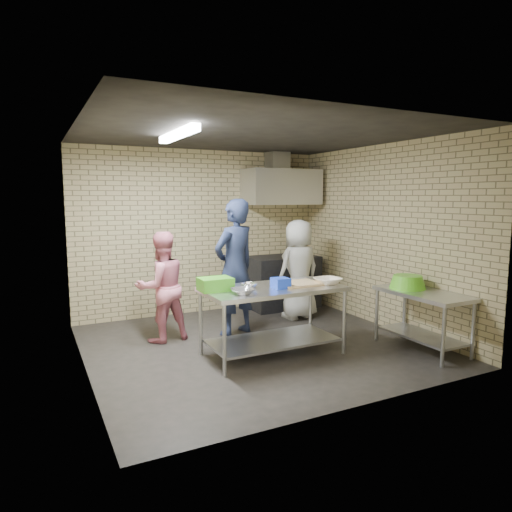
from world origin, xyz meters
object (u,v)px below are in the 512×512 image
at_px(side_counter, 422,321).
at_px(man_navy, 235,267).
at_px(stove, 282,282).
at_px(green_crate, 215,284).
at_px(prep_table, 273,321).
at_px(woman_white, 299,269).
at_px(bottle_green, 298,192).
at_px(green_basin, 408,282).
at_px(woman_pink, 161,287).
at_px(bottle_red, 279,191).
at_px(blue_tub, 281,283).

relative_size(side_counter, man_navy, 0.63).
bearing_deg(man_navy, side_counter, 118.17).
relative_size(stove, green_crate, 3.19).
relative_size(prep_table, green_crate, 4.50).
relative_size(prep_table, stove, 1.41).
xyz_separation_m(side_counter, woman_white, (-0.58, 2.01, 0.41)).
height_order(bottle_green, man_navy, bottle_green).
distance_m(green_basin, woman_pink, 3.24).
distance_m(bottle_green, woman_pink, 3.32).
bearing_deg(woman_white, prep_table, 40.91).
bearing_deg(bottle_red, prep_table, -120.93).
distance_m(blue_tub, green_basin, 1.74).
xyz_separation_m(blue_tub, green_basin, (1.71, -0.34, -0.07)).
relative_size(green_basin, woman_pink, 0.31).
xyz_separation_m(prep_table, blue_tub, (0.05, -0.10, 0.48)).
bearing_deg(woman_white, bottle_red, -107.27).
bearing_deg(woman_pink, man_navy, 161.93).
distance_m(stove, woman_white, 0.83).
bearing_deg(green_basin, blue_tub, 168.87).
distance_m(stove, man_navy, 1.82).
distance_m(bottle_red, woman_white, 1.59).
relative_size(green_crate, woman_white, 0.24).
bearing_deg(prep_table, stove, 57.20).
distance_m(green_crate, man_navy, 1.09).
distance_m(side_counter, blue_tub, 1.90).
bearing_deg(side_counter, green_crate, 161.98).
height_order(green_crate, man_navy, man_navy).
relative_size(bottle_red, woman_pink, 0.12).
xyz_separation_m(stove, woman_pink, (-2.39, -0.91, 0.29)).
height_order(green_basin, man_navy, man_navy).
distance_m(blue_tub, woman_white, 1.83).
xyz_separation_m(prep_table, man_navy, (-0.06, 1.00, 0.53)).
height_order(man_navy, woman_pink, man_navy).
bearing_deg(woman_pink, blue_tub, 122.32).
bearing_deg(woman_pink, stove, -168.47).
relative_size(bottle_red, man_navy, 0.09).
bearing_deg(blue_tub, side_counter, -18.73).
bearing_deg(woman_white, man_navy, 7.52).
distance_m(side_counter, bottle_red, 3.44).
height_order(side_counter, woman_pink, woman_pink).
height_order(side_counter, bottle_green, bottle_green).
bearing_deg(blue_tub, green_crate, 163.65).
xyz_separation_m(green_crate, bottle_red, (2.08, 2.18, 1.11)).
distance_m(prep_table, green_crate, 0.87).
xyz_separation_m(green_basin, bottle_red, (-0.38, 2.74, 1.19)).
xyz_separation_m(prep_table, woman_white, (1.20, 1.32, 0.37)).
bearing_deg(stove, green_crate, -136.25).
height_order(woman_pink, woman_white, woman_white).
bearing_deg(blue_tub, woman_white, 51.02).
relative_size(bottle_green, woman_pink, 0.10).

